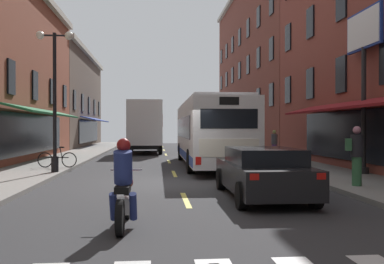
{
  "coord_description": "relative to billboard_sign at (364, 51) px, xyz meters",
  "views": [
    {
      "loc": [
        -0.8,
        -14.67,
        1.84
      ],
      "look_at": [
        0.82,
        4.1,
        1.69
      ],
      "focal_mm": 40.82,
      "sensor_mm": 36.0,
      "label": 1
    }
  ],
  "objects": [
    {
      "name": "ground_plane",
      "position": [
        -7.05,
        -1.11,
        -4.82
      ],
      "size": [
        34.8,
        80.0,
        0.1
      ],
      "primitive_type": "cube",
      "color": "#333335"
    },
    {
      "name": "lane_centre_dashes",
      "position": [
        -7.05,
        -1.36,
        -4.76
      ],
      "size": [
        0.14,
        73.9,
        0.01
      ],
      "color": "#DBCC4C",
      "rests_on": "ground"
    },
    {
      "name": "sidewalk_right",
      "position": [
        -1.15,
        -1.11,
        -4.7
      ],
      "size": [
        3.0,
        80.0,
        0.14
      ],
      "primitive_type": "cube",
      "color": "gray",
      "rests_on": "ground"
    },
    {
      "name": "billboard_sign",
      "position": [
        0.0,
        0.0,
        0.0
      ],
      "size": [
        0.4,
        2.62,
        6.17
      ],
      "color": "black",
      "rests_on": "sidewalk_right"
    },
    {
      "name": "transit_bus",
      "position": [
        -5.17,
        5.46,
        -3.09
      ],
      "size": [
        2.71,
        11.94,
        3.18
      ],
      "color": "silver",
      "rests_on": "ground"
    },
    {
      "name": "box_truck",
      "position": [
        -8.56,
        16.92,
        -2.8
      ],
      "size": [
        2.57,
        7.85,
        3.78
      ],
      "color": "white",
      "rests_on": "ground"
    },
    {
      "name": "sedan_near",
      "position": [
        -8.41,
        27.62,
        -4.07
      ],
      "size": [
        2.02,
        4.73,
        1.34
      ],
      "color": "black",
      "rests_on": "ground"
    },
    {
      "name": "sedan_mid",
      "position": [
        -5.01,
        -4.49,
        -4.07
      ],
      "size": [
        1.95,
        4.68,
        1.33
      ],
      "color": "black",
      "rests_on": "ground"
    },
    {
      "name": "motorcycle_rider",
      "position": [
        -8.42,
        -7.59,
        -4.06
      ],
      "size": [
        0.62,
        2.07,
        1.66
      ],
      "color": "black",
      "rests_on": "ground"
    },
    {
      "name": "bicycle_near",
      "position": [
        -12.08,
        3.64,
        -4.26
      ],
      "size": [
        1.71,
        0.48,
        0.91
      ],
      "color": "black",
      "rests_on": "sidewalk_left"
    },
    {
      "name": "pedestrian_near",
      "position": [
        -1.88,
        -3.32,
        -3.69
      ],
      "size": [
        0.52,
        0.39,
        1.77
      ],
      "rotation": [
        0.0,
        0.0,
        4.43
      ],
      "color": "#33663F",
      "rests_on": "sidewalk_right"
    },
    {
      "name": "pedestrian_mid",
      "position": [
        -0.95,
        8.86,
        -3.8
      ],
      "size": [
        0.36,
        0.36,
        1.61
      ],
      "rotation": [
        0.0,
        0.0,
        0.83
      ],
      "color": "#66387F",
      "rests_on": "sidewalk_right"
    },
    {
      "name": "street_lamp_twin",
      "position": [
        -11.74,
        1.67,
        -1.59
      ],
      "size": [
        1.42,
        0.32,
        5.5
      ],
      "color": "black",
      "rests_on": "sidewalk_left"
    }
  ]
}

